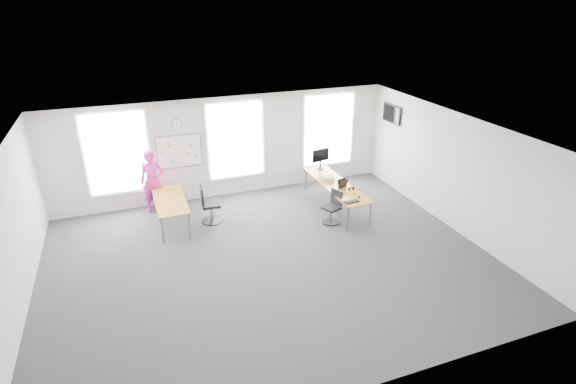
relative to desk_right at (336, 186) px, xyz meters
name	(u,v)px	position (x,y,z in m)	size (l,w,h in m)	color
floor	(270,261)	(-2.67, -2.04, -0.66)	(10.00, 10.00, 0.00)	#28282D
ceiling	(267,136)	(-2.67, -2.04, 2.34)	(10.00, 10.00, 0.00)	white
wall_back	(226,147)	(-2.67, 1.96, 0.84)	(10.00, 10.00, 0.00)	silver
wall_front	(357,316)	(-2.67, -6.04, 0.84)	(10.00, 10.00, 0.00)	silver
wall_left	(8,244)	(-7.67, -2.04, 0.84)	(10.00, 10.00, 0.00)	silver
wall_right	(455,173)	(2.33, -2.04, 0.84)	(10.00, 10.00, 0.00)	silver
window_left	(117,153)	(-5.67, 1.93, 1.04)	(1.60, 0.06, 2.20)	white
window_mid	(236,140)	(-2.37, 1.93, 1.04)	(1.60, 0.06, 2.20)	white
window_right	(328,130)	(0.63, 1.93, 1.04)	(1.60, 0.06, 2.20)	white
desk_right	(336,186)	(0.00, 0.00, 0.00)	(0.78, 2.92, 0.71)	#C47528
desk_left	(170,202)	(-4.54, 0.58, -0.01)	(0.78, 1.96, 0.71)	#C47528
chair_right	(333,209)	(-0.48, -0.81, -0.27)	(0.53, 0.53, 0.90)	black
chair_left	(209,206)	(-3.58, 0.36, -0.20)	(0.56, 0.56, 1.05)	black
person	(152,182)	(-4.88, 1.55, 0.23)	(0.65, 0.43, 1.79)	#CD218F
whiteboard	(179,151)	(-4.02, 1.93, 0.89)	(1.20, 0.03, 0.90)	white
wall_clock	(176,124)	(-4.02, 1.93, 1.69)	(0.30, 0.30, 0.04)	gray
tv	(392,114)	(2.28, 0.96, 1.64)	(0.06, 0.90, 0.55)	black
keyboard	(351,202)	(-0.15, -1.21, 0.06)	(0.43, 0.15, 0.02)	black
mouse	(359,197)	(0.16, -1.03, 0.07)	(0.07, 0.11, 0.04)	black
lens_cap	(354,194)	(0.16, -0.78, 0.05)	(0.06, 0.06, 0.01)	black
headphones	(351,189)	(0.20, -0.53, 0.09)	(0.16, 0.09, 0.09)	black
laptop_sleeve	(343,184)	(0.06, -0.29, 0.17)	(0.32, 0.25, 0.25)	black
paper_stack	(328,178)	(-0.09, 0.34, 0.11)	(0.35, 0.26, 0.12)	#F6EFC8
monitor	(321,157)	(0.06, 1.21, 0.44)	(0.59, 0.24, 0.65)	black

